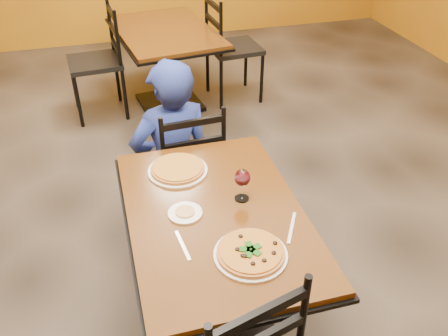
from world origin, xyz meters
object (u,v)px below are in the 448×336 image
object	(u,v)px
plate_far	(178,171)
wine_glass	(242,184)
side_plate	(185,213)
chair_second_right	(234,48)
diner	(172,139)
chair_main_far	(187,162)
table_main	(216,243)
pizza_far	(178,168)
plate_main	(251,255)
table_second	(166,50)
chair_second_left	(95,63)
pizza_main	(251,252)

from	to	relation	value
plate_far	wine_glass	bearing A→B (deg)	-50.21
side_plate	wine_glass	size ratio (longest dim) A/B	0.89
chair_second_right	diner	size ratio (longest dim) A/B	0.92
chair_main_far	diner	size ratio (longest dim) A/B	0.82
table_main	pizza_far	xyz separation A→B (m)	(-0.11, 0.37, 0.21)
chair_second_right	plate_far	distance (m)	2.42
plate_main	pizza_far	world-z (taller)	pizza_far
plate_main	pizza_far	bearing A→B (deg)	104.62
table_main	diner	world-z (taller)	diner
table_main	plate_far	world-z (taller)	plate_far
diner	plate_main	size ratio (longest dim) A/B	3.57
chair_second_right	pizza_far	bearing A→B (deg)	152.25
chair_main_far	chair_second_right	distance (m)	1.89
table_second	plate_far	xyz separation A→B (m)	(-0.31, -2.21, 0.20)
table_second	diner	distance (m)	1.58
table_second	chair_second_left	size ratio (longest dim) A/B	1.33
chair_second_right	diner	xyz separation A→B (m)	(-0.89, -1.57, 0.04)
plate_far	table_second	bearing A→B (deg)	82.13
plate_main	wine_glass	size ratio (longest dim) A/B	1.72
table_second	plate_far	size ratio (longest dim) A/B	4.32
table_second	side_plate	size ratio (longest dim) A/B	8.38
chair_second_left	plate_main	distance (m)	2.95
table_main	chair_main_far	world-z (taller)	chair_main_far
chair_second_right	wine_glass	size ratio (longest dim) A/B	5.65
chair_second_left	diner	distance (m)	1.62
diner	plate_far	world-z (taller)	diner
chair_main_far	chair_second_right	world-z (taller)	chair_second_right
side_plate	chair_main_far	bearing A→B (deg)	78.49
diner	chair_second_left	bearing A→B (deg)	-83.89
diner	pizza_far	distance (m)	0.68
plate_main	plate_far	world-z (taller)	same
plate_far	chair_second_left	bearing A→B (deg)	98.98
table_second	plate_far	bearing A→B (deg)	-97.87
pizza_main	side_plate	size ratio (longest dim) A/B	1.77
chair_second_left	plate_main	world-z (taller)	chair_second_left
table_second	side_plate	distance (m)	2.59
diner	pizza_main	size ratio (longest dim) A/B	3.90
plate_far	chair_main_far	bearing A→B (deg)	74.40
table_second	pizza_main	bearing A→B (deg)	-92.55
table_main	side_plate	distance (m)	0.24
table_main	plate_main	size ratio (longest dim) A/B	3.97
diner	side_plate	distance (m)	1.01
chair_second_right	pizza_far	xyz separation A→B (m)	(-0.96, -2.21, 0.26)
pizza_far	side_plate	distance (m)	0.35
chair_second_left	wine_glass	bearing A→B (deg)	9.09
pizza_far	side_plate	xyz separation A→B (m)	(-0.03, -0.34, -0.02)
chair_main_far	pizza_far	xyz separation A→B (m)	(-0.14, -0.51, 0.32)
chair_second_left	wine_glass	world-z (taller)	chair_second_left
table_second	plate_far	distance (m)	2.24
chair_second_right	pizza_main	world-z (taller)	chair_second_right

